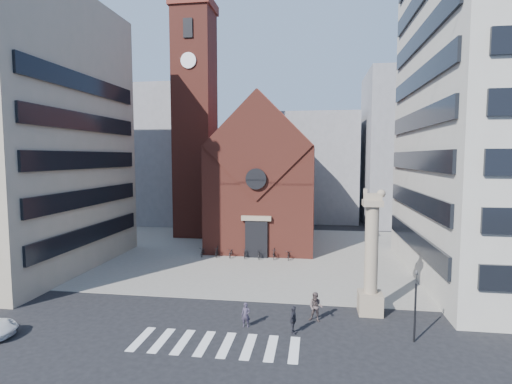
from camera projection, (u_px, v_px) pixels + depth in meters
ground at (219, 322)px, 26.12m from camera, size 120.00×120.00×0.00m
piazza at (259, 253)px, 44.83m from camera, size 46.00×30.00×0.05m
zebra_crossing at (215, 344)px, 23.08m from camera, size 10.20×3.20×0.01m
church at (266, 179)px, 50.08m from camera, size 12.00×16.65×18.00m
campanile at (195, 120)px, 53.77m from camera, size 5.50×5.50×31.20m
bg_block_left at (160, 156)px, 67.49m from camera, size 16.00×14.00×22.00m
bg_block_mid at (315, 167)px, 68.77m from camera, size 14.00×12.00×18.00m
bg_block_right at (417, 149)px, 63.20m from camera, size 16.00×14.00×24.00m
lion_column at (371, 265)px, 27.30m from camera, size 1.63×1.60×8.68m
traffic_light at (415, 304)px, 23.17m from camera, size 0.13×0.16×4.30m
pedestrian_0 at (246, 315)px, 25.36m from camera, size 0.58×0.38×1.57m
pedestrian_1 at (316, 307)px, 26.22m from camera, size 1.09×0.93×1.93m
pedestrian_2 at (293, 320)px, 24.39m from camera, size 0.63×1.08×1.73m
scooter_0 at (203, 252)px, 43.35m from camera, size 0.71×1.86×0.97m
scooter_1 at (217, 252)px, 43.12m from camera, size 0.58×1.80×1.07m
scooter_2 at (231, 253)px, 42.90m from camera, size 0.71×1.86×0.97m
scooter_3 at (245, 253)px, 42.66m from camera, size 0.58×1.80×1.07m
scooter_4 at (260, 254)px, 42.44m from camera, size 0.71×1.86×0.97m
scooter_5 at (274, 254)px, 42.21m from camera, size 0.58×1.80×1.07m
scooter_6 at (289, 255)px, 41.98m from camera, size 0.71×1.86×0.97m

